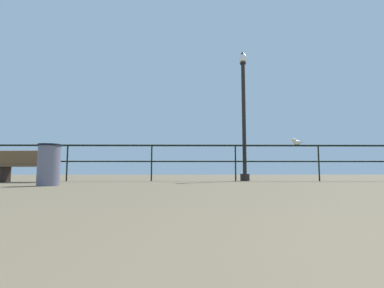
{
  "coord_description": "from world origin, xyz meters",
  "views": [
    {
      "loc": [
        -1.43,
        1.22,
        0.28
      ],
      "look_at": [
        -1.33,
        9.4,
        1.08
      ],
      "focal_mm": 26.66,
      "sensor_mm": 36.0,
      "label": 1
    }
  ],
  "objects_px": {
    "seagull_on_rail": "(296,142)",
    "trash_bin": "(49,165)",
    "bench_far_left": "(28,164)",
    "lamppost_center": "(244,114)"
  },
  "relations": [
    {
      "from": "bench_far_left",
      "to": "trash_bin",
      "type": "relative_size",
      "value": 1.73
    },
    {
      "from": "bench_far_left",
      "to": "seagull_on_rail",
      "type": "distance_m",
      "value": 7.77
    },
    {
      "from": "trash_bin",
      "to": "seagull_on_rail",
      "type": "bearing_deg",
      "value": 24.12
    },
    {
      "from": "bench_far_left",
      "to": "trash_bin",
      "type": "bearing_deg",
      "value": -51.98
    },
    {
      "from": "seagull_on_rail",
      "to": "trash_bin",
      "type": "relative_size",
      "value": 0.48
    },
    {
      "from": "bench_far_left",
      "to": "trash_bin",
      "type": "distance_m",
      "value": 2.44
    },
    {
      "from": "lamppost_center",
      "to": "trash_bin",
      "type": "relative_size",
      "value": 4.92
    },
    {
      "from": "lamppost_center",
      "to": "bench_far_left",
      "type": "bearing_deg",
      "value": -169.6
    },
    {
      "from": "trash_bin",
      "to": "bench_far_left",
      "type": "bearing_deg",
      "value": 128.02
    },
    {
      "from": "bench_far_left",
      "to": "lamppost_center",
      "type": "height_order",
      "value": "lamppost_center"
    }
  ]
}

